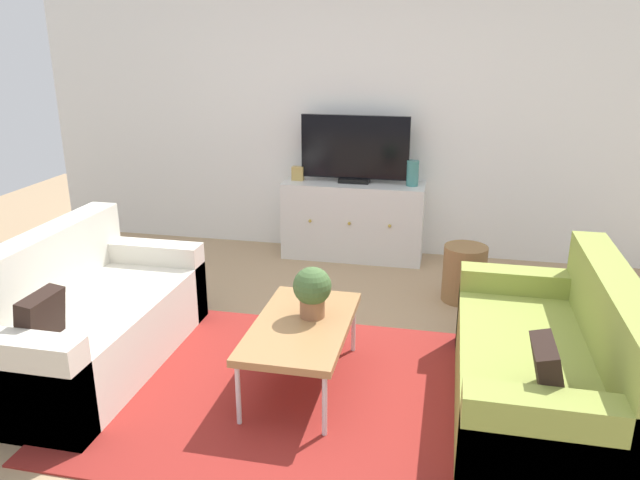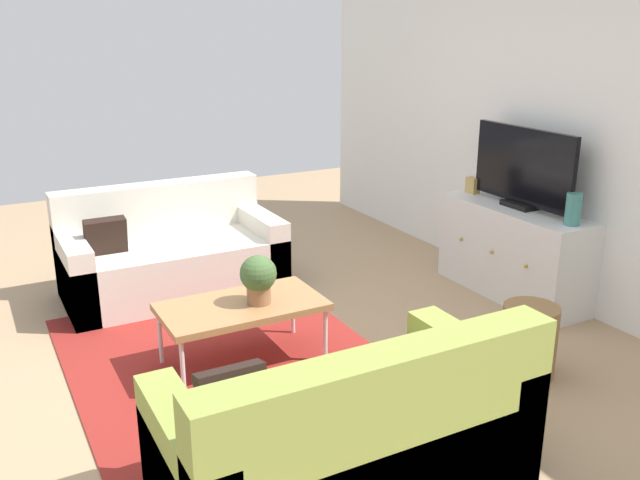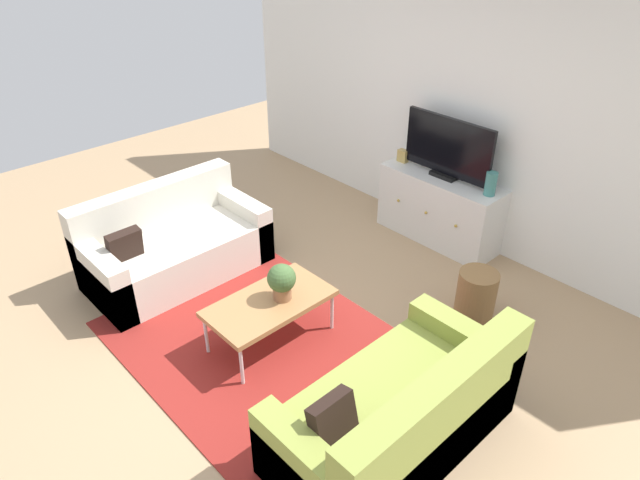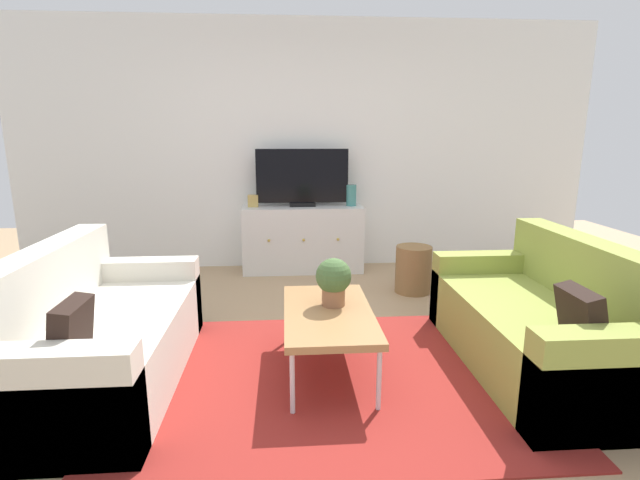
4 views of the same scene
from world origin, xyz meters
TOP-DOWN VIEW (x-y plane):
  - ground_plane at (0.00, 0.00)m, footprint 10.00×10.00m
  - wall_back at (0.00, 2.55)m, footprint 6.40×0.12m
  - area_rug at (0.00, -0.15)m, footprint 2.50×1.90m
  - couch_left_side at (-1.43, -0.10)m, footprint 0.87×1.67m
  - couch_right_side at (1.43, -0.10)m, footprint 0.87×1.67m
  - coffee_table at (0.01, -0.06)m, footprint 0.55×1.01m
  - potted_plant at (0.05, 0.04)m, footprint 0.23×0.23m
  - tv_console at (-0.06, 2.27)m, footprint 1.31×0.47m
  - flat_screen_tv at (-0.06, 2.29)m, footprint 0.99×0.16m
  - glass_vase at (0.47, 2.27)m, footprint 0.11×0.11m
  - mantel_clock at (-0.59, 2.27)m, footprint 0.11×0.07m
  - wicker_basket at (0.97, 1.44)m, footprint 0.34×0.34m

SIDE VIEW (x-z plane):
  - ground_plane at x=0.00m, z-range 0.00..0.00m
  - area_rug at x=0.00m, z-range 0.00..0.01m
  - wicker_basket at x=0.97m, z-range 0.00..0.45m
  - couch_left_side at x=-1.43m, z-range -0.14..0.71m
  - couch_right_side at x=1.43m, z-range -0.14..0.71m
  - tv_console at x=-0.06m, z-range 0.00..0.72m
  - coffee_table at x=0.01m, z-range 0.18..0.59m
  - potted_plant at x=0.05m, z-range 0.43..0.74m
  - mantel_clock at x=-0.59m, z-range 0.72..0.85m
  - glass_vase at x=0.47m, z-range 0.72..0.95m
  - flat_screen_tv at x=-0.06m, z-range 0.72..1.34m
  - wall_back at x=0.00m, z-range 0.00..2.70m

